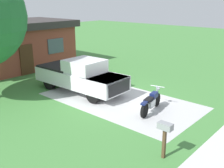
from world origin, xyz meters
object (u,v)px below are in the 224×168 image
(pickup_truck, at_px, (79,75))
(mailbox, at_px, (165,131))
(motorcycle, at_px, (151,102))
(neighbor_house, at_px, (7,45))

(pickup_truck, relative_size, mailbox, 4.52)
(motorcycle, relative_size, mailbox, 1.74)
(pickup_truck, height_order, mailbox, pickup_truck)
(motorcycle, distance_m, neighbor_house, 12.71)
(motorcycle, xyz_separation_m, pickup_truck, (-0.26, 4.67, 0.48))
(neighbor_house, bearing_deg, mailbox, -100.29)
(pickup_truck, distance_m, mailbox, 7.63)
(motorcycle, relative_size, pickup_truck, 0.38)
(mailbox, height_order, neighbor_house, neighbor_house)
(motorcycle, bearing_deg, neighbor_house, 91.03)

